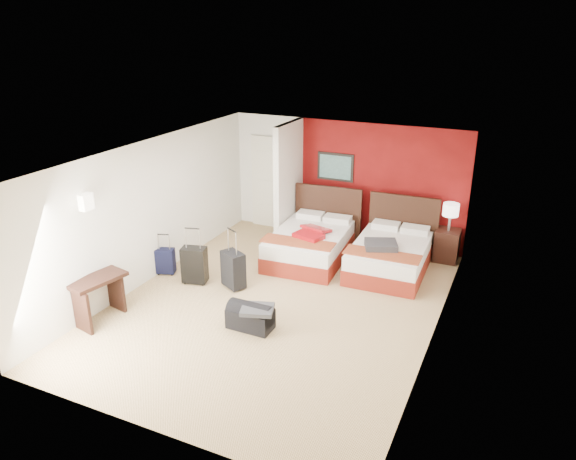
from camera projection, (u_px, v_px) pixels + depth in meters
The scene contains 17 objects.
ground at pixel (278, 304), 8.89m from camera, with size 6.50×6.50×0.00m, color tan.
room_walls at pixel (243, 197), 10.18m from camera, with size 5.02×6.52×2.50m.
red_accent_panel at pixel (380, 186), 10.88m from camera, with size 3.50×0.04×2.50m, color maroon.
partition_wall at pixel (289, 184), 11.04m from camera, with size 0.12×1.20×2.50m, color silver.
entry_door at pixel (269, 182), 11.91m from camera, with size 0.82×0.06×2.05m, color silver.
bed_left at pixel (309, 246), 10.44m from camera, with size 1.34×1.91×0.57m, color white.
bed_right at pixel (389, 258), 9.95m from camera, with size 1.30×1.86×0.56m, color white.
red_suitcase_open at pixel (312, 233), 10.20m from camera, with size 0.53×0.73×0.09m, color #A50E14.
jacket_bundle at pixel (381, 245), 9.61m from camera, with size 0.56×0.45×0.13m, color #36363B.
nightstand at pixel (447, 245), 10.40m from camera, with size 0.45×0.45×0.63m, color #321710.
table_lamp at pixel (450, 217), 10.19m from camera, with size 0.30×0.30×0.54m, color white.
suitcase_black at pixel (195, 266), 9.51m from camera, with size 0.43×0.27×0.64m, color black.
suitcase_charcoal at pixel (233, 271), 9.34m from camera, with size 0.43×0.26×0.63m, color black.
suitcase_navy at pixel (166, 262), 9.88m from camera, with size 0.33×0.20×0.46m, color black.
duffel_bag at pixel (250, 318), 8.14m from camera, with size 0.68×0.37×0.35m, color black.
jacket_draped at pixel (257, 309), 7.97m from camera, with size 0.47×0.40×0.06m, color #39393E.
desk at pixel (100, 299), 8.30m from camera, with size 0.43×0.87×0.72m, color black.
Camera 1 is at (3.41, -7.06, 4.37)m, focal length 33.58 mm.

